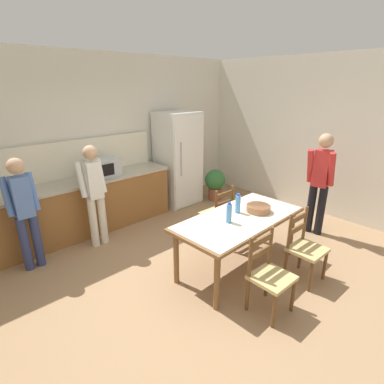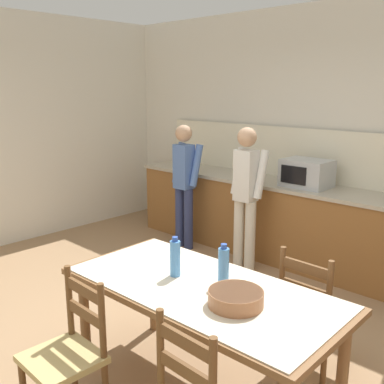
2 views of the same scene
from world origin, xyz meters
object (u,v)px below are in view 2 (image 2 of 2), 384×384
(chair_side_near_left, at_px, (68,355))
(person_at_sink, at_px, (184,180))
(bottle_near_centre, at_px, (175,258))
(person_at_counter, at_px, (246,191))
(dining_table, at_px, (201,298))
(serving_bowl, at_px, (236,297))
(bottle_off_centre, at_px, (224,266))
(microwave, at_px, (307,173))
(chair_side_far_right, at_px, (313,311))

(chair_side_near_left, distance_m, person_at_sink, 3.14)
(bottle_near_centre, distance_m, person_at_sink, 2.63)
(person_at_counter, bearing_deg, dining_table, -150.50)
(serving_bowl, relative_size, person_at_sink, 0.21)
(bottle_near_centre, height_order, bottle_off_centre, same)
(microwave, distance_m, bottle_near_centre, 2.46)
(bottle_off_centre, relative_size, person_at_sink, 0.18)
(bottle_off_centre, xyz_separation_m, chair_side_near_left, (-0.48, -0.85, -0.44))
(microwave, bearing_deg, chair_side_far_right, -58.24)
(serving_bowl, xyz_separation_m, chair_side_far_right, (0.07, 0.79, -0.37))
(chair_side_far_right, relative_size, chair_side_near_left, 1.00)
(dining_table, xyz_separation_m, bottle_near_centre, (-0.23, -0.00, 0.21))
(dining_table, distance_m, person_at_sink, 2.79)
(dining_table, xyz_separation_m, bottle_off_centre, (0.09, 0.11, 0.21))
(chair_side_near_left, bearing_deg, chair_side_far_right, 63.31)
(microwave, height_order, chair_side_far_right, microwave)
(microwave, distance_m, chair_side_far_right, 2.07)
(dining_table, distance_m, serving_bowl, 0.35)
(serving_bowl, height_order, person_at_sink, person_at_sink)
(dining_table, height_order, person_at_sink, person_at_sink)
(person_at_sink, bearing_deg, chair_side_near_left, -148.34)
(person_at_counter, bearing_deg, person_at_sink, 88.81)
(dining_table, relative_size, bottle_near_centre, 6.83)
(serving_bowl, distance_m, person_at_counter, 2.40)
(chair_side_far_right, relative_size, person_at_counter, 0.58)
(serving_bowl, bearing_deg, chair_side_far_right, 84.74)
(person_at_sink, xyz_separation_m, person_at_counter, (0.96, -0.02, 0.02))
(bottle_off_centre, height_order, chair_side_far_right, bottle_off_centre)
(chair_side_far_right, bearing_deg, dining_table, 63.26)
(microwave, height_order, person_at_counter, person_at_counter)
(chair_side_far_right, relative_size, person_at_sink, 0.59)
(dining_table, height_order, bottle_near_centre, bottle_near_centre)
(chair_side_far_right, xyz_separation_m, person_at_sink, (-2.42, 1.18, 0.42))
(dining_table, xyz_separation_m, chair_side_far_right, (0.39, 0.74, -0.24))
(chair_side_near_left, xyz_separation_m, person_at_counter, (-0.68, 2.63, 0.44))
(bottle_off_centre, relative_size, person_at_counter, 0.17)
(person_at_sink, bearing_deg, serving_bowl, -130.03)
(serving_bowl, height_order, chair_side_near_left, chair_side_near_left)
(person_at_counter, bearing_deg, microwave, -39.41)
(dining_table, relative_size, chair_side_near_left, 2.03)
(serving_bowl, bearing_deg, person_at_sink, 139.97)
(bottle_near_centre, relative_size, person_at_counter, 0.17)
(person_at_counter, bearing_deg, chair_side_near_left, -165.55)
(dining_table, distance_m, person_at_counter, 2.19)
(chair_side_near_left, bearing_deg, bottle_near_centre, 78.71)
(microwave, height_order, bottle_near_centre, microwave)
(microwave, distance_m, dining_table, 2.53)
(microwave, relative_size, dining_table, 0.27)
(bottle_off_centre, bearing_deg, dining_table, -128.84)
(person_at_sink, bearing_deg, dining_table, -133.35)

